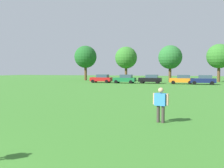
% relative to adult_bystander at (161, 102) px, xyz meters
% --- Properties ---
extents(ground_plane, '(160.00, 160.00, 0.00)m').
position_rel_adult_bystander_xyz_m(ground_plane, '(-5.04, 20.92, -1.02)').
color(ground_plane, '#387528').
extents(adult_bystander, '(0.78, 0.47, 1.71)m').
position_rel_adult_bystander_xyz_m(adult_bystander, '(0.00, 0.00, 0.00)').
color(adult_bystander, '#3F3833').
rests_on(adult_bystander, ground).
extents(parked_car_red_0, '(4.30, 2.02, 1.68)m').
position_rel_adult_bystander_xyz_m(parked_car_red_0, '(-15.62, 34.99, -0.16)').
color(parked_car_red_0, red).
rests_on(parked_car_red_0, ground).
extents(parked_car_green_1, '(4.30, 2.02, 1.68)m').
position_rel_adult_bystander_xyz_m(parked_car_green_1, '(-10.64, 34.59, -0.16)').
color(parked_car_green_1, '#196B38').
rests_on(parked_car_green_1, ground).
extents(parked_car_black_2, '(4.30, 2.02, 1.68)m').
position_rel_adult_bystander_xyz_m(parked_car_black_2, '(-5.78, 35.52, -0.16)').
color(parked_car_black_2, black).
rests_on(parked_car_black_2, ground).
extents(parked_car_orange_3, '(4.30, 2.02, 1.68)m').
position_rel_adult_bystander_xyz_m(parked_car_orange_3, '(0.09, 34.99, -0.16)').
color(parked_car_orange_3, orange).
rests_on(parked_car_orange_3, ground).
extents(parked_car_navy_4, '(4.30, 2.02, 1.68)m').
position_rel_adult_bystander_xyz_m(parked_car_navy_4, '(3.73, 34.55, -0.16)').
color(parked_car_navy_4, '#141E4C').
rests_on(parked_car_navy_4, ground).
extents(tree_far_left, '(5.54, 5.54, 8.63)m').
position_rel_adult_bystander_xyz_m(tree_far_left, '(-23.46, 45.11, 4.81)').
color(tree_far_left, brown).
rests_on(tree_far_left, ground).
extents(tree_left, '(5.23, 5.23, 8.15)m').
position_rel_adult_bystander_xyz_m(tree_left, '(-13.16, 45.56, 4.49)').
color(tree_left, brown).
rests_on(tree_left, ground).
extents(tree_center_left, '(5.02, 5.02, 7.82)m').
position_rel_adult_bystander_xyz_m(tree_center_left, '(-2.62, 41.99, 4.26)').
color(tree_center_left, brown).
rests_on(tree_center_left, ground).
extents(tree_center_right, '(5.24, 5.24, 8.17)m').
position_rel_adult_bystander_xyz_m(tree_center_right, '(7.37, 45.67, 4.50)').
color(tree_center_right, brown).
rests_on(tree_center_right, ground).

